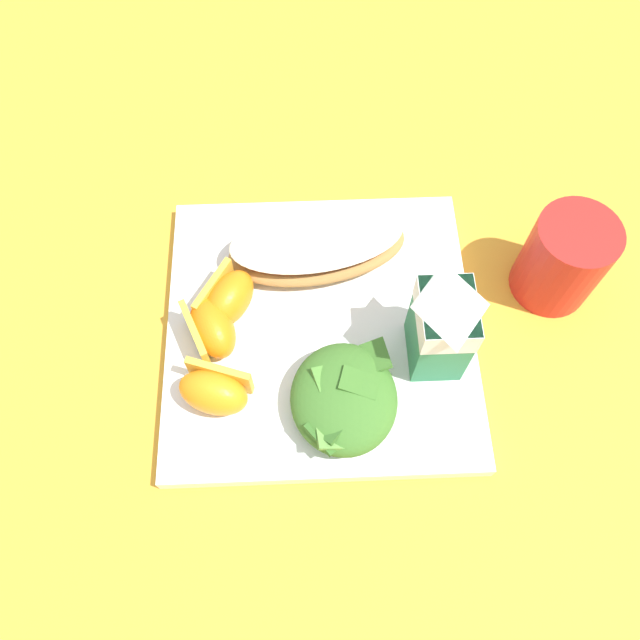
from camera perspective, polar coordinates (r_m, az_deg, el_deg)
ground at (r=0.59m, az=-0.00°, el=-1.11°), size 3.00×3.00×0.00m
white_plate at (r=0.58m, az=-0.00°, el=-0.78°), size 0.28×0.28×0.02m
cheesy_pizza_bread at (r=0.60m, az=0.00°, el=6.81°), size 0.10×0.18×0.04m
green_salad_pile at (r=0.53m, az=2.18°, el=-7.14°), size 0.10×0.09×0.04m
milk_carton at (r=0.52m, az=11.12°, el=-0.27°), size 0.06×0.05×0.11m
orange_wedge_front at (r=0.57m, az=-8.41°, el=1.99°), size 0.07×0.06×0.04m
orange_wedge_middle at (r=0.56m, az=-9.89°, el=-0.79°), size 0.07×0.06×0.04m
orange_wedge_rear at (r=0.54m, az=-9.59°, el=-6.34°), size 0.05×0.07×0.04m
drinking_red_cup at (r=0.62m, az=21.23°, el=5.14°), size 0.07×0.07×0.09m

